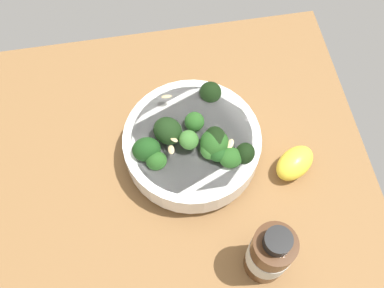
% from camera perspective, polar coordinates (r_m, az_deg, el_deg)
% --- Properties ---
extents(ground_plane, '(0.65, 0.65, 0.04)m').
position_cam_1_polar(ground_plane, '(0.76, -1.61, -5.56)').
color(ground_plane, brown).
extents(bowl_of_broccoli, '(0.22, 0.22, 0.11)m').
position_cam_1_polar(bowl_of_broccoli, '(0.72, 0.09, 0.05)').
color(bowl_of_broccoli, white).
rests_on(bowl_of_broccoli, ground_plane).
extents(lemon_wedge, '(0.09, 0.08, 0.05)m').
position_cam_1_polar(lemon_wedge, '(0.75, 12.84, -2.36)').
color(lemon_wedge, yellow).
rests_on(lemon_wedge, ground_plane).
extents(bottle_tall, '(0.06, 0.06, 0.14)m').
position_cam_1_polar(bottle_tall, '(0.65, 9.74, -13.53)').
color(bottle_tall, '#472814').
rests_on(bottle_tall, ground_plane).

